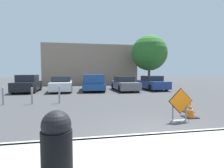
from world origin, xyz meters
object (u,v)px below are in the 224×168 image
parked_car_nearest (27,84)px  parked_car_third (124,84)px  traffic_cone_nearest (190,110)px  road_closed_sign (180,104)px  traffic_cone_second (188,105)px  pickup_truck (93,83)px  trash_bin (57,145)px  traffic_cone_fourth (178,97)px  bollard_nearest (59,94)px  bollard_second (32,95)px  bollard_third (3,95)px  parked_car_second (62,84)px  parked_car_fourth (152,83)px  traffic_cone_third (182,101)px

parked_car_nearest → parked_car_third: (9.16, -0.34, -0.07)m
traffic_cone_nearest → road_closed_sign: bearing=-149.7°
traffic_cone_nearest → traffic_cone_second: (0.48, 0.87, 0.03)m
pickup_truck → parked_car_third: (3.07, -0.31, -0.07)m
trash_bin → road_closed_sign: bearing=37.4°
road_closed_sign → traffic_cone_fourth: road_closed_sign is taller
parked_car_third → bollard_nearest: (-5.59, -6.23, -0.12)m
traffic_cone_nearest → bollard_nearest: (-5.63, 4.34, 0.24)m
traffic_cone_fourth → bollard_second: (-8.35, 1.43, 0.12)m
parked_car_third → bollard_third: parked_car_third is taller
pickup_truck → traffic_cone_fourth: bearing=120.9°
bollard_third → parked_car_nearest: bearing=94.5°
pickup_truck → bollard_second: 7.69m
parked_car_second → parked_car_third: bearing=175.0°
road_closed_sign → bollard_second: size_ratio=1.30×
traffic_cone_fourth → parked_car_third: 7.76m
parked_car_second → parked_car_third: size_ratio=0.97×
traffic_cone_second → parked_car_fourth: (2.54, 9.95, 0.35)m
parked_car_second → parked_car_fourth: (9.16, -0.07, 0.01)m
road_closed_sign → parked_car_fourth: (3.72, 11.23, 0.03)m
road_closed_sign → pickup_truck: 11.54m
road_closed_sign → pickup_truck: pickup_truck is taller
traffic_cone_fourth → trash_bin: 8.80m
parked_car_fourth → bollard_nearest: size_ratio=4.28×
pickup_truck → bollard_third: pickup_truck is taller
bollard_second → traffic_cone_nearest: bearing=-31.2°
traffic_cone_nearest → bollard_second: bollard_second is taller
pickup_truck → bollard_nearest: bearing=71.4°
traffic_cone_third → traffic_cone_second: bearing=-109.5°
parked_car_nearest → pickup_truck: pickup_truck is taller
road_closed_sign → traffic_cone_nearest: road_closed_sign is taller
parked_car_fourth → bollard_nearest: parked_car_fourth is taller
road_closed_sign → parked_car_third: 10.99m
pickup_truck → traffic_cone_nearest: bearing=108.5°
traffic_cone_second → bollard_second: bearing=155.6°
traffic_cone_third → parked_car_third: size_ratio=0.13×
parked_car_nearest → bollard_third: (0.52, -6.57, -0.19)m
bollard_nearest → traffic_cone_fourth: bearing=-11.8°
traffic_cone_nearest → traffic_cone_third: traffic_cone_third is taller
road_closed_sign → traffic_cone_third: (1.56, 2.36, -0.35)m
traffic_cone_fourth → pickup_truck: bearing=118.3°
traffic_cone_third → traffic_cone_fourth: size_ratio=0.78×
pickup_truck → bollard_third: bearing=52.1°
parked_car_second → trash_bin: 14.48m
parked_car_nearest → bollard_second: parked_car_nearest is taller
bollard_nearest → bollard_second: 1.53m
traffic_cone_nearest → parked_car_second: size_ratio=0.14×
traffic_cone_third → traffic_cone_fourth: 1.02m
road_closed_sign → bollard_third: 9.29m
parked_car_nearest → bollard_nearest: 7.48m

